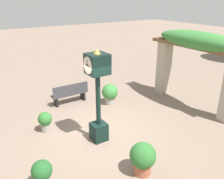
{
  "coord_description": "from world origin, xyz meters",
  "views": [
    {
      "loc": [
        5.91,
        -3.45,
        4.33
      ],
      "look_at": [
        0.2,
        0.25,
        1.63
      ],
      "focal_mm": 38.0,
      "sensor_mm": 36.0,
      "label": 1
    }
  ],
  "objects_px": {
    "pedestal_clock": "(98,91)",
    "potted_plant_far_right": "(110,93)",
    "potted_plant_near_right": "(45,121)",
    "park_bench": "(70,94)",
    "potted_plant_far_left": "(42,172)",
    "potted_plant_near_left": "(143,157)"
  },
  "relations": [
    {
      "from": "potted_plant_near_right",
      "to": "potted_plant_far_left",
      "type": "relative_size",
      "value": 0.97
    },
    {
      "from": "potted_plant_near_right",
      "to": "park_bench",
      "type": "height_order",
      "value": "park_bench"
    },
    {
      "from": "potted_plant_far_left",
      "to": "potted_plant_far_right",
      "type": "height_order",
      "value": "potted_plant_far_right"
    },
    {
      "from": "potted_plant_near_left",
      "to": "potted_plant_far_left",
      "type": "distance_m",
      "value": 2.5
    },
    {
      "from": "potted_plant_near_left",
      "to": "park_bench",
      "type": "height_order",
      "value": "park_bench"
    },
    {
      "from": "potted_plant_far_left",
      "to": "potted_plant_far_right",
      "type": "xyz_separation_m",
      "value": [
        -3.14,
        3.91,
        0.06
      ]
    },
    {
      "from": "potted_plant_near_left",
      "to": "potted_plant_far_left",
      "type": "relative_size",
      "value": 1.22
    },
    {
      "from": "potted_plant_near_right",
      "to": "potted_plant_far_right",
      "type": "height_order",
      "value": "potted_plant_far_right"
    },
    {
      "from": "potted_plant_far_left",
      "to": "park_bench",
      "type": "height_order",
      "value": "park_bench"
    },
    {
      "from": "potted_plant_near_left",
      "to": "potted_plant_near_right",
      "type": "distance_m",
      "value": 3.69
    },
    {
      "from": "park_bench",
      "to": "potted_plant_far_left",
      "type": "bearing_deg",
      "value": 58.61
    },
    {
      "from": "potted_plant_near_right",
      "to": "potted_plant_far_left",
      "type": "bearing_deg",
      "value": -19.7
    },
    {
      "from": "park_bench",
      "to": "potted_plant_near_left",
      "type": "bearing_deg",
      "value": 87.82
    },
    {
      "from": "potted_plant_near_left",
      "to": "potted_plant_far_left",
      "type": "xyz_separation_m",
      "value": [
        -0.94,
        -2.32,
        -0.06
      ]
    },
    {
      "from": "pedestal_clock",
      "to": "potted_plant_near_left",
      "type": "relative_size",
      "value": 3.34
    },
    {
      "from": "potted_plant_far_left",
      "to": "park_bench",
      "type": "bearing_deg",
      "value": 148.61
    },
    {
      "from": "potted_plant_near_right",
      "to": "park_bench",
      "type": "distance_m",
      "value": 2.32
    },
    {
      "from": "potted_plant_far_left",
      "to": "park_bench",
      "type": "xyz_separation_m",
      "value": [
        -4.11,
        2.51,
        0.02
      ]
    },
    {
      "from": "potted_plant_near_left",
      "to": "park_bench",
      "type": "distance_m",
      "value": 5.06
    },
    {
      "from": "potted_plant_far_right",
      "to": "pedestal_clock",
      "type": "bearing_deg",
      "value": -39.69
    },
    {
      "from": "potted_plant_near_left",
      "to": "potted_plant_near_right",
      "type": "xyz_separation_m",
      "value": [
        -3.4,
        -1.44,
        -0.08
      ]
    },
    {
      "from": "pedestal_clock",
      "to": "potted_plant_far_right",
      "type": "height_order",
      "value": "pedestal_clock"
    }
  ]
}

